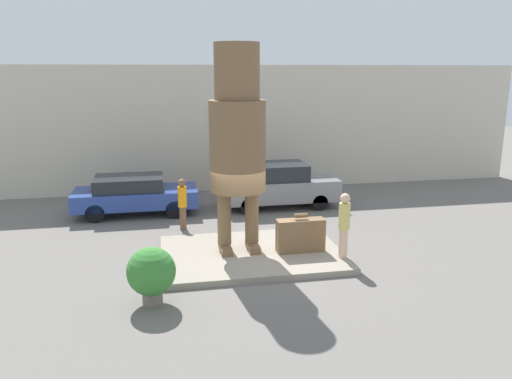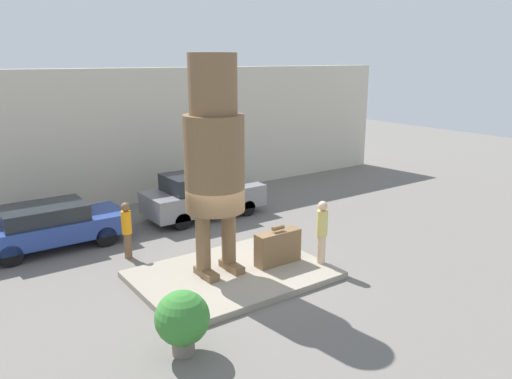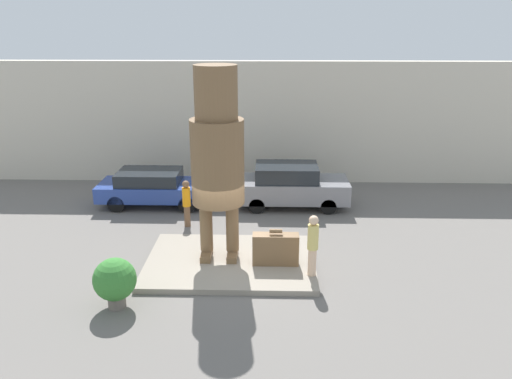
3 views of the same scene
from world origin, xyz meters
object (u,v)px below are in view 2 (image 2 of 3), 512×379
at_px(tourist, 322,229).
at_px(planter_pot, 182,319).
at_px(giant_suitcase, 278,247).
at_px(parked_car_grey, 203,194).
at_px(worker_hivis, 127,228).
at_px(parked_car_blue, 50,225).
at_px(statue_figure, 214,150).

relative_size(tourist, planter_pot, 1.34).
relative_size(giant_suitcase, parked_car_grey, 0.31).
bearing_deg(worker_hivis, planter_pot, -100.15).
bearing_deg(worker_hivis, tourist, -42.98).
distance_m(giant_suitcase, parked_car_blue, 7.15).
relative_size(tourist, worker_hivis, 1.05).
bearing_deg(parked_car_blue, tourist, -46.02).
height_order(parked_car_blue, worker_hivis, worker_hivis).
bearing_deg(parked_car_grey, giant_suitcase, -96.76).
bearing_deg(parked_car_blue, giant_suitcase, -48.16).
bearing_deg(statue_figure, planter_pot, -131.56).
distance_m(statue_figure, parked_car_grey, 6.00).
bearing_deg(statue_figure, giant_suitcase, -16.12).
height_order(statue_figure, giant_suitcase, statue_figure).
distance_m(giant_suitcase, parked_car_grey, 5.40).
bearing_deg(planter_pot, worker_hivis, 79.85).
distance_m(tourist, parked_car_blue, 8.34).
height_order(tourist, worker_hivis, tourist).
distance_m(parked_car_grey, worker_hivis, 4.34).
height_order(planter_pot, worker_hivis, worker_hivis).
height_order(statue_figure, parked_car_grey, statue_figure).
bearing_deg(tourist, planter_pot, -163.23).
xyz_separation_m(giant_suitcase, worker_hivis, (-3.12, 3.19, 0.29)).
xyz_separation_m(parked_car_blue, parked_car_grey, (5.40, 0.03, 0.11)).
height_order(parked_car_blue, planter_pot, parked_car_blue).
relative_size(giant_suitcase, planter_pot, 1.01).
relative_size(giant_suitcase, worker_hivis, 0.79).
xyz_separation_m(tourist, planter_pot, (-5.11, -1.54, -0.39)).
bearing_deg(planter_pot, parked_car_blue, 95.15).
xyz_separation_m(parked_car_blue, planter_pot, (0.68, -7.54, 0.00)).
bearing_deg(parked_car_blue, parked_car_grey, 0.31).
bearing_deg(parked_car_blue, planter_pot, -84.85).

